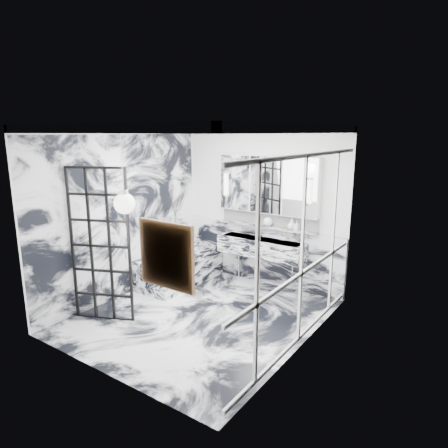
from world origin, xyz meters
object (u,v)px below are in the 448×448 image
Objects in this scene: crittall_door at (100,246)px; bathtub at (180,268)px; mirror_cabinet at (268,185)px; trough_sink at (261,247)px.

crittall_door is 1.96m from bathtub.
mirror_cabinet is 2.20m from bathtub.
crittall_door reaches higher than trough_sink.
crittall_door is 1.18× the size of mirror_cabinet.
bathtub is (-0.04, 1.77, -0.84)m from crittall_door.
mirror_cabinet is (1.29, 2.60, 0.70)m from crittall_door.
crittall_door reaches higher than bathtub.
mirror_cabinet reaches higher than trough_sink.
crittall_door is at bearing -88.80° from bathtub.
trough_sink is at bearing 26.48° from bathtub.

